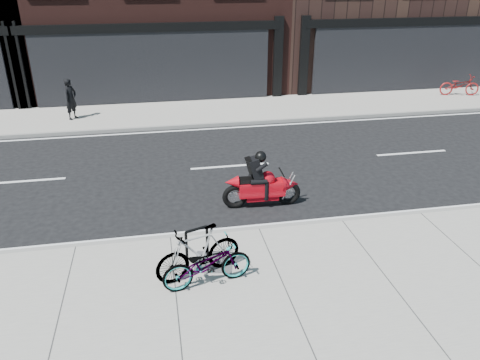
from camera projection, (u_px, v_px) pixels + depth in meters
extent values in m
plane|color=black|center=(242.00, 195.00, 12.44)|extent=(120.00, 120.00, 0.00)
cube|color=gray|center=(298.00, 321.00, 7.95)|extent=(60.00, 6.00, 0.13)
cube|color=gray|center=(207.00, 111.00, 19.33)|extent=(60.00, 3.50, 0.13)
cylinder|color=black|center=(187.00, 250.00, 9.07)|extent=(0.06, 0.06, 0.81)
cylinder|color=black|center=(207.00, 244.00, 9.27)|extent=(0.06, 0.06, 0.81)
cylinder|color=black|center=(196.00, 229.00, 9.00)|extent=(0.44, 0.20, 0.06)
imported|color=gray|center=(207.00, 264.00, 8.59)|extent=(1.77, 0.89, 0.89)
imported|color=gray|center=(198.00, 252.00, 8.82)|extent=(1.79, 0.99, 1.03)
torus|color=black|center=(288.00, 193.00, 11.86)|extent=(0.64, 0.16, 0.63)
torus|color=black|center=(235.00, 197.00, 11.68)|extent=(0.64, 0.16, 0.63)
cube|color=#A90712|center=(261.00, 188.00, 11.69)|extent=(1.17, 0.41, 0.37)
cone|color=#A90712|center=(290.00, 184.00, 11.76)|extent=(0.45, 0.44, 0.42)
sphere|color=#A90712|center=(267.00, 179.00, 11.60)|extent=(0.38, 0.38, 0.38)
cube|color=black|center=(250.00, 180.00, 11.55)|extent=(0.54, 0.29, 0.12)
cylinder|color=silver|center=(240.00, 194.00, 11.86)|extent=(0.53, 0.11, 0.09)
cube|color=black|center=(256.00, 168.00, 11.43)|extent=(0.39, 0.36, 0.57)
cube|color=black|center=(250.00, 165.00, 11.38)|extent=(0.24, 0.30, 0.39)
sphere|color=black|center=(261.00, 157.00, 11.33)|extent=(0.28, 0.28, 0.28)
imported|color=black|center=(71.00, 99.00, 17.88)|extent=(0.62, 0.68, 1.56)
imported|color=maroon|center=(460.00, 85.00, 21.30)|extent=(1.84, 1.00, 0.92)
cube|color=#49494C|center=(214.00, 262.00, 9.41)|extent=(0.89, 0.89, 0.02)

